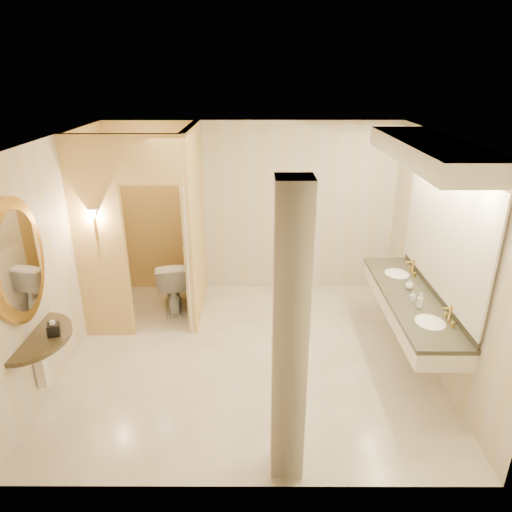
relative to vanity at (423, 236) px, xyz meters
The scene contains 16 objects.
floor 2.56m from the vanity, behind, with size 4.50×4.50×0.00m, color white.
ceiling 2.25m from the vanity, behind, with size 4.50×4.50×0.00m, color white.
wall_back 2.85m from the vanity, 134.20° to the left, with size 4.50×0.02×2.70m, color beige.
wall_front 2.80m from the vanity, 135.22° to the right, with size 4.50×0.02×2.70m, color beige.
wall_left 4.24m from the vanity, behind, with size 0.02×4.00×2.70m, color beige.
wall_right 0.39m from the vanity, ahead, with size 0.02×4.00×2.70m, color beige.
toilet_closet 3.26m from the vanity, 161.95° to the left, with size 1.50×1.55×2.70m.
wall_sconce 3.93m from the vanity, behind, with size 0.14×0.14×0.42m.
vanity is the anchor object (origin of this frame).
console_shelf 4.30m from the vanity, 167.76° to the right, with size 0.97×0.97×1.93m.
pillar 2.39m from the vanity, 133.28° to the right, with size 0.29×0.29×2.70m, color silver.
tissue_box 4.13m from the vanity, 167.41° to the right, with size 0.12×0.12×0.12m, color black.
toilet 3.63m from the vanity, 158.13° to the left, with size 0.45×0.79×0.81m, color white.
soap_bottle_a 0.71m from the vanity, 115.99° to the right, with size 0.05×0.05×0.12m, color beige.
soap_bottle_b 0.71m from the vanity, 95.35° to the left, with size 0.10×0.10×0.13m, color silver.
soap_bottle_c 0.73m from the vanity, 99.00° to the right, with size 0.07×0.07×0.19m, color #C6B28C.
Camera 1 is at (0.08, -4.93, 3.40)m, focal length 32.00 mm.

